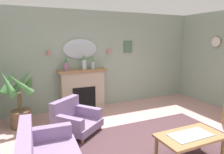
# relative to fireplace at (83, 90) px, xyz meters

# --- Properties ---
(wall_back) EXTENTS (6.91, 0.10, 2.77)m
(wall_back) POSITION_rel_fireplace_xyz_m (0.74, 0.22, 0.81)
(wall_back) COLOR #93A393
(wall_back) RESTS_ON ground
(patterned_rug) EXTENTS (3.20, 2.40, 0.01)m
(patterned_rug) POSITION_rel_fireplace_xyz_m (0.74, -2.61, -0.56)
(patterned_rug) COLOR #4C3338
(patterned_rug) RESTS_ON ground
(fireplace) EXTENTS (1.36, 0.36, 1.16)m
(fireplace) POSITION_rel_fireplace_xyz_m (0.00, 0.00, 0.00)
(fireplace) COLOR tan
(fireplace) RESTS_ON ground
(mantel_vase_centre) EXTENTS (0.13, 0.13, 0.37)m
(mantel_vase_centre) POSITION_rel_fireplace_xyz_m (-0.45, -0.03, 0.75)
(mantel_vase_centre) COLOR #9E6084
(mantel_vase_centre) RESTS_ON fireplace
(mantel_vase_left) EXTENTS (0.12, 0.12, 0.42)m
(mantel_vase_left) POSITION_rel_fireplace_xyz_m (0.05, -0.03, 0.78)
(mantel_vase_left) COLOR silver
(mantel_vase_left) RESTS_ON fireplace
(mantel_vase_right) EXTENTS (0.10, 0.10, 0.36)m
(mantel_vase_right) POSITION_rel_fireplace_xyz_m (0.30, -0.03, 0.78)
(mantel_vase_right) COLOR silver
(mantel_vase_right) RESTS_ON fireplace
(wall_mirror) EXTENTS (0.96, 0.06, 0.56)m
(wall_mirror) POSITION_rel_fireplace_xyz_m (0.00, 0.14, 1.14)
(wall_mirror) COLOR #B2BCC6
(wall_sconce_left) EXTENTS (0.14, 0.14, 0.14)m
(wall_sconce_left) POSITION_rel_fireplace_xyz_m (-0.85, 0.09, 1.09)
(wall_sconce_left) COLOR #D17066
(wall_sconce_right) EXTENTS (0.14, 0.14, 0.14)m
(wall_sconce_right) POSITION_rel_fireplace_xyz_m (0.85, 0.09, 1.09)
(wall_sconce_right) COLOR #D17066
(wall_clock) EXTENTS (0.04, 0.31, 0.31)m
(wall_clock) POSITION_rel_fireplace_xyz_m (3.65, -1.20, 1.33)
(wall_clock) COLOR silver
(framed_picture) EXTENTS (0.28, 0.03, 0.36)m
(framed_picture) POSITION_rel_fireplace_xyz_m (1.50, 0.15, 1.18)
(framed_picture) COLOR #4C6B56
(coffee_table) EXTENTS (1.10, 0.60, 0.45)m
(coffee_table) POSITION_rel_fireplace_xyz_m (0.91, -3.08, -0.19)
(coffee_table) COLOR olive
(coffee_table) RESTS_ON ground
(armchair_in_corner) EXTENTS (1.14, 1.14, 0.71)m
(armchair_in_corner) POSITION_rel_fireplace_xyz_m (-0.57, -1.28, -0.27)
(armchair_in_corner) COLOR gray
(armchair_in_corner) RESTS_ON ground
(potted_plant_tall_palm) EXTENTS (0.81, 0.82, 1.36)m
(potted_plant_tall_palm) POSITION_rel_fireplace_xyz_m (-1.62, -0.53, 0.08)
(potted_plant_tall_palm) COLOR brown
(potted_plant_tall_palm) RESTS_ON ground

